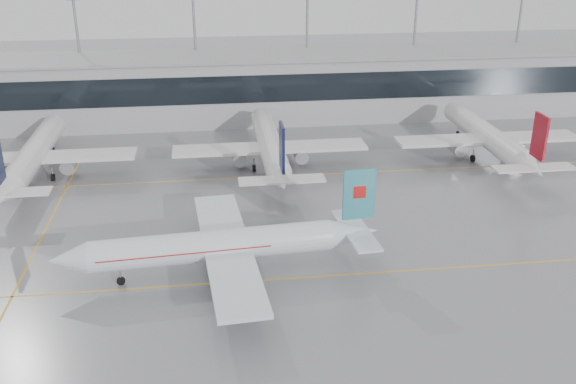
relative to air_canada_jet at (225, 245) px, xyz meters
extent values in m
plane|color=gray|center=(8.08, -1.89, -3.47)|extent=(320.00, 320.00, 0.00)
cube|color=gold|center=(8.08, -1.89, -3.46)|extent=(120.00, 0.25, 0.01)
cube|color=gold|center=(8.08, 28.11, -3.46)|extent=(120.00, 0.25, 0.01)
cube|color=gold|center=(-21.92, 13.11, -3.46)|extent=(0.25, 60.00, 0.01)
cube|color=#9A9A9E|center=(8.08, 60.11, 2.53)|extent=(180.00, 15.00, 12.00)
cube|color=black|center=(8.08, 52.56, 4.03)|extent=(180.00, 0.20, 5.00)
cube|color=gray|center=(8.08, 60.11, 8.73)|extent=(182.00, 16.00, 0.40)
cylinder|color=gray|center=(-24.92, 66.11, 7.53)|extent=(0.50, 0.50, 22.00)
cylinder|color=gray|center=(-2.92, 66.11, 7.53)|extent=(0.50, 0.50, 22.00)
cylinder|color=gray|center=(19.08, 66.11, 7.53)|extent=(0.50, 0.50, 22.00)
cylinder|color=gray|center=(41.08, 66.11, 7.53)|extent=(0.50, 0.50, 22.00)
cylinder|color=gray|center=(63.08, 66.11, 7.53)|extent=(0.50, 0.50, 22.00)
cylinder|color=silver|center=(-1.29, -0.10, 0.09)|extent=(25.83, 5.34, 3.36)
cone|color=silver|center=(-16.07, -1.25, 0.09)|extent=(4.25, 3.66, 3.36)
cone|color=silver|center=(14.29, 1.11, 0.09)|extent=(5.84, 3.79, 3.36)
cube|color=silver|center=(0.20, 0.02, -0.31)|extent=(7.13, 28.09, 0.45)
cube|color=silver|center=(14.49, 1.12, 0.39)|extent=(3.62, 10.87, 0.25)
cube|color=teal|center=(14.68, 1.14, 4.65)|extent=(3.62, 0.63, 5.74)
cylinder|color=#9B9CA1|center=(0.08, -4.81, -1.81)|extent=(3.75, 2.37, 2.10)
cylinder|color=#9B9CA1|center=(-0.67, 4.76, -1.81)|extent=(3.75, 2.37, 2.10)
cylinder|color=gray|center=(-11.09, -0.86, -2.30)|extent=(0.20, 0.20, 1.43)
cylinder|color=black|center=(-11.09, -0.86, -3.02)|extent=(0.92, 0.37, 0.90)
cylinder|color=gray|center=(1.40, -2.50, -2.20)|extent=(0.24, 0.24, 1.43)
cylinder|color=black|center=(1.40, -2.50, -2.92)|extent=(1.13, 0.53, 1.10)
cylinder|color=gray|center=(1.00, 2.69, -2.20)|extent=(0.24, 0.24, 1.43)
cylinder|color=black|center=(1.00, 2.69, -2.92)|extent=(1.13, 0.53, 1.10)
cube|color=#B70F0F|center=(14.68, 1.14, 4.98)|extent=(1.43, 0.56, 1.40)
cube|color=#B70F0F|center=(-4.28, -0.33, 0.29)|extent=(18.21, 4.78, 0.12)
cylinder|color=silver|center=(-26.92, 33.11, 0.33)|extent=(3.59, 27.36, 3.59)
cone|color=silver|center=(-26.92, 48.79, 0.33)|extent=(3.59, 4.00, 3.59)
cone|color=silver|center=(-26.92, 16.63, 0.33)|extent=(3.59, 5.60, 3.59)
cube|color=silver|center=(-26.92, 31.61, -0.07)|extent=(29.64, 5.00, 0.45)
cube|color=silver|center=(-26.92, 16.43, 0.63)|extent=(11.40, 2.80, 0.25)
cylinder|color=#9B9CA1|center=(-31.72, 32.11, -1.57)|extent=(2.10, 3.60, 2.10)
cylinder|color=#9B9CA1|center=(-22.12, 32.11, -1.57)|extent=(2.10, 3.60, 2.10)
cylinder|color=gray|center=(-26.92, 43.79, -2.24)|extent=(0.20, 0.20, 1.56)
cylinder|color=black|center=(-26.92, 43.79, -3.02)|extent=(0.30, 0.90, 0.90)
cylinder|color=gray|center=(-29.52, 30.61, -2.14)|extent=(0.24, 0.24, 1.56)
cylinder|color=black|center=(-29.52, 30.61, -2.92)|extent=(0.45, 1.10, 1.10)
cylinder|color=gray|center=(-24.32, 30.61, -2.14)|extent=(0.24, 0.24, 1.56)
cylinder|color=black|center=(-24.32, 30.61, -2.92)|extent=(0.45, 1.10, 1.10)
cylinder|color=silver|center=(8.08, 33.11, 0.33)|extent=(3.59, 27.36, 3.59)
cone|color=silver|center=(8.08, 48.79, 0.33)|extent=(3.59, 4.00, 3.59)
cone|color=silver|center=(8.08, 16.63, 0.33)|extent=(3.59, 5.60, 3.59)
cube|color=silver|center=(8.08, 31.61, -0.07)|extent=(29.64, 5.00, 0.45)
cube|color=silver|center=(8.08, 16.43, 0.63)|extent=(11.40, 2.80, 0.25)
cube|color=#0E1435|center=(8.08, 16.23, 5.19)|extent=(0.35, 3.60, 6.12)
cylinder|color=#9B9CA1|center=(3.28, 32.11, -1.57)|extent=(2.10, 3.60, 2.10)
cylinder|color=#9B9CA1|center=(12.88, 32.11, -1.57)|extent=(2.10, 3.60, 2.10)
cylinder|color=gray|center=(8.08, 43.79, -2.24)|extent=(0.20, 0.20, 1.56)
cylinder|color=black|center=(8.08, 43.79, -3.02)|extent=(0.30, 0.90, 0.90)
cylinder|color=gray|center=(5.48, 30.61, -2.14)|extent=(0.24, 0.24, 1.56)
cylinder|color=black|center=(5.48, 30.61, -2.92)|extent=(0.45, 1.10, 1.10)
cylinder|color=gray|center=(10.68, 30.61, -2.14)|extent=(0.24, 0.24, 1.56)
cylinder|color=black|center=(10.68, 30.61, -2.92)|extent=(0.45, 1.10, 1.10)
cylinder|color=silver|center=(43.08, 33.11, 0.33)|extent=(3.59, 27.36, 3.59)
cone|color=silver|center=(43.08, 48.79, 0.33)|extent=(3.59, 4.00, 3.59)
cone|color=silver|center=(43.08, 16.63, 0.33)|extent=(3.59, 5.60, 3.59)
cube|color=silver|center=(43.08, 31.61, -0.07)|extent=(29.64, 5.00, 0.45)
cube|color=silver|center=(43.08, 16.43, 0.63)|extent=(11.40, 2.80, 0.25)
cube|color=maroon|center=(43.08, 16.23, 5.19)|extent=(0.35, 3.60, 6.12)
cylinder|color=#9B9CA1|center=(38.28, 32.11, -1.57)|extent=(2.10, 3.60, 2.10)
cylinder|color=#9B9CA1|center=(47.88, 32.11, -1.57)|extent=(2.10, 3.60, 2.10)
cylinder|color=gray|center=(43.08, 43.79, -2.24)|extent=(0.20, 0.20, 1.56)
cylinder|color=black|center=(43.08, 43.79, -3.02)|extent=(0.30, 0.90, 0.90)
cylinder|color=gray|center=(40.48, 30.61, -2.14)|extent=(0.24, 0.24, 1.56)
cylinder|color=black|center=(40.48, 30.61, -2.92)|extent=(0.45, 1.10, 1.10)
cylinder|color=gray|center=(45.68, 30.61, -2.14)|extent=(0.24, 0.24, 1.56)
cylinder|color=black|center=(45.68, 30.61, -2.92)|extent=(0.45, 1.10, 1.10)
camera|label=1|loc=(-1.10, -61.18, 31.79)|focal=40.00mm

